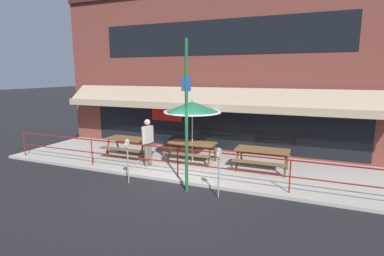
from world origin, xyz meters
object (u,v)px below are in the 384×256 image
(picnic_table_left, at_px, (129,142))
(patio_umbrella_centre, at_px, (192,107))
(parking_meter_near, at_px, (127,148))
(street_sign_pole, at_px, (186,116))
(parking_meter_far, at_px, (219,158))
(picnic_table_centre, at_px, (192,146))
(picnic_table_right, at_px, (262,154))
(pedestrian_walking, at_px, (148,140))

(picnic_table_left, bearing_deg, patio_umbrella_centre, 6.72)
(parking_meter_near, distance_m, street_sign_pole, 2.24)
(parking_meter_near, bearing_deg, parking_meter_far, 0.02)
(picnic_table_left, relative_size, parking_meter_far, 1.27)
(street_sign_pole, bearing_deg, picnic_table_centre, 108.87)
(picnic_table_centre, bearing_deg, picnic_table_left, -173.97)
(picnic_table_left, bearing_deg, picnic_table_centre, 6.03)
(picnic_table_left, relative_size, picnic_table_centre, 1.00)
(picnic_table_centre, xyz_separation_m, street_sign_pole, (0.86, -2.51, 1.52))
(parking_meter_far, relative_size, street_sign_pole, 0.33)
(picnic_table_right, distance_m, patio_umbrella_centre, 3.02)
(picnic_table_right, xyz_separation_m, parking_meter_far, (-0.78, -2.54, 0.44))
(picnic_table_centre, relative_size, parking_meter_near, 1.27)
(picnic_table_left, xyz_separation_m, patio_umbrella_centre, (2.63, 0.31, 1.47))
(picnic_table_left, height_order, picnic_table_centre, same)
(patio_umbrella_centre, bearing_deg, picnic_table_right, -1.92)
(picnic_table_left, distance_m, parking_meter_near, 2.81)
(parking_meter_near, bearing_deg, picnic_table_left, 123.41)
(patio_umbrella_centre, xyz_separation_m, parking_meter_far, (1.85, -2.63, -1.03))
(patio_umbrella_centre, relative_size, parking_meter_far, 1.67)
(picnic_table_right, xyz_separation_m, pedestrian_walking, (-3.94, -0.98, 0.35))
(picnic_table_left, height_order, picnic_table_right, same)
(street_sign_pole, bearing_deg, pedestrian_walking, 145.69)
(parking_meter_near, relative_size, street_sign_pole, 0.33)
(patio_umbrella_centre, relative_size, street_sign_pole, 0.55)
(picnic_table_centre, bearing_deg, pedestrian_walking, -141.41)
(picnic_table_right, bearing_deg, pedestrian_walking, -165.99)
(picnic_table_centre, distance_m, parking_meter_near, 2.86)
(patio_umbrella_centre, height_order, street_sign_pole, street_sign_pole)
(picnic_table_centre, relative_size, parking_meter_far, 1.27)
(picnic_table_right, xyz_separation_m, parking_meter_near, (-3.74, -2.54, 0.44))
(patio_umbrella_centre, height_order, pedestrian_walking, patio_umbrella_centre)
(picnic_table_centre, distance_m, pedestrian_walking, 1.70)
(picnic_table_left, distance_m, street_sign_pole, 4.42)
(parking_meter_near, bearing_deg, picnic_table_right, 34.19)
(picnic_table_left, bearing_deg, picnic_table_right, 2.41)
(picnic_table_right, distance_m, pedestrian_walking, 4.07)
(picnic_table_right, relative_size, parking_meter_near, 1.27)
(picnic_table_right, distance_m, street_sign_pole, 3.39)
(patio_umbrella_centre, distance_m, parking_meter_near, 3.03)
(picnic_table_left, xyz_separation_m, pedestrian_walking, (1.33, -0.76, 0.35))
(picnic_table_centre, height_order, parking_meter_far, parking_meter_far)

